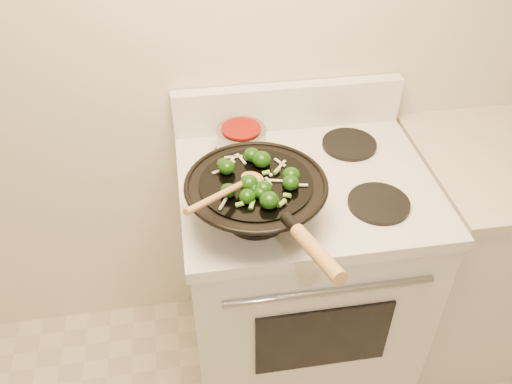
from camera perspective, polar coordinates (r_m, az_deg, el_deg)
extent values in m
plane|color=silver|center=(1.78, 7.35, 18.03)|extent=(3.50, 0.00, 3.50)
cube|color=white|center=(2.01, 4.49, -9.38)|extent=(0.76, 0.64, 0.88)
cube|color=white|center=(1.68, 5.28, 0.83)|extent=(0.78, 0.66, 0.04)
cube|color=white|center=(1.86, 3.38, 9.01)|extent=(0.78, 0.05, 0.16)
cylinder|color=#909398|center=(1.54, 7.79, -10.36)|extent=(0.60, 0.02, 0.02)
cube|color=black|center=(1.73, 7.05, -15.09)|extent=(0.42, 0.01, 0.28)
cylinder|color=black|center=(1.53, 0.01, -2.58)|extent=(0.18, 0.18, 0.01)
cylinder|color=black|center=(1.61, 12.79, -1.17)|extent=(0.18, 0.18, 0.01)
cylinder|color=black|center=(1.76, -1.51, 4.01)|extent=(0.18, 0.18, 0.01)
cylinder|color=black|center=(1.83, 9.79, 4.98)|extent=(0.18, 0.18, 0.01)
cube|color=white|center=(2.31, 24.42, -5.65)|extent=(0.78, 0.60, 0.88)
torus|color=black|center=(1.45, 0.01, 0.85)|extent=(0.39, 0.39, 0.01)
cylinder|color=black|center=(1.45, 0.01, 0.94)|extent=(0.31, 0.31, 0.01)
cylinder|color=black|center=(1.27, 3.70, -3.31)|extent=(0.04, 0.07, 0.04)
cylinder|color=#A97842|center=(1.17, 6.47, -6.40)|extent=(0.08, 0.21, 0.08)
ellipsoid|color=#0F3207|center=(1.41, -0.77, 0.93)|extent=(0.05, 0.05, 0.04)
cylinder|color=#40792B|center=(1.42, -0.15, 0.55)|extent=(0.02, 0.02, 0.02)
ellipsoid|color=#0F3207|center=(1.39, 0.47, -0.08)|extent=(0.04, 0.04, 0.03)
ellipsoid|color=#0F3207|center=(1.49, -3.47, 2.95)|extent=(0.04, 0.04, 0.03)
ellipsoid|color=#0F3207|center=(1.42, 3.67, 0.98)|extent=(0.05, 0.05, 0.04)
cylinder|color=#40792B|center=(1.43, 4.19, 0.65)|extent=(0.02, 0.02, 0.01)
ellipsoid|color=#0F3207|center=(1.41, -0.31, 0.49)|extent=(0.04, 0.04, 0.03)
ellipsoid|color=#0F3207|center=(1.39, -2.96, 0.16)|extent=(0.04, 0.04, 0.04)
ellipsoid|color=#0F3207|center=(1.49, 0.61, 3.45)|extent=(0.05, 0.05, 0.04)
cylinder|color=#40792B|center=(1.50, 1.19, 3.05)|extent=(0.02, 0.02, 0.01)
ellipsoid|color=#0F3207|center=(1.37, -0.94, -0.48)|extent=(0.04, 0.04, 0.04)
ellipsoid|color=#0F3207|center=(1.51, -0.46, 3.93)|extent=(0.05, 0.05, 0.04)
ellipsoid|color=#0F3207|center=(1.47, -3.11, 2.63)|extent=(0.05, 0.05, 0.04)
cylinder|color=#40792B|center=(1.48, -2.55, 2.29)|extent=(0.02, 0.02, 0.02)
ellipsoid|color=#0F3207|center=(1.36, 1.41, -0.87)|extent=(0.05, 0.05, 0.04)
ellipsoid|color=#0F3207|center=(1.44, 3.72, 1.79)|extent=(0.05, 0.05, 0.04)
ellipsoid|color=#0F3207|center=(1.40, 0.82, 0.39)|extent=(0.05, 0.05, 0.04)
cylinder|color=#40792B|center=(1.41, 1.37, 0.05)|extent=(0.02, 0.01, 0.02)
cube|color=silver|center=(1.53, -2.39, 3.71)|extent=(0.05, 0.01, 0.00)
cube|color=silver|center=(1.48, -3.80, 2.28)|extent=(0.05, 0.02, 0.00)
cube|color=silver|center=(1.52, -3.05, 3.25)|extent=(0.04, 0.02, 0.00)
cube|color=silver|center=(1.50, 2.66, 2.83)|extent=(0.03, 0.04, 0.00)
cube|color=silver|center=(1.52, -2.56, 3.39)|extent=(0.03, 0.04, 0.00)
cube|color=silver|center=(1.44, 1.31, 1.10)|extent=(0.02, 0.04, 0.00)
cube|color=silver|center=(1.52, -1.57, 3.52)|extent=(0.02, 0.05, 0.00)
cube|color=silver|center=(1.38, 1.64, -1.11)|extent=(0.03, 0.03, 0.00)
cube|color=silver|center=(1.45, 1.97, 1.22)|extent=(0.05, 0.02, 0.00)
cube|color=silver|center=(1.51, 2.53, 3.13)|extent=(0.03, 0.04, 0.00)
cube|color=silver|center=(1.38, -3.49, -1.26)|extent=(0.03, 0.04, 0.00)
cube|color=silver|center=(1.44, 4.43, 0.74)|extent=(0.05, 0.02, 0.00)
cylinder|color=#649C32|center=(1.39, 3.30, -0.36)|extent=(0.03, 0.02, 0.02)
cylinder|color=#649C32|center=(1.37, 2.76, -1.17)|extent=(0.03, 0.02, 0.01)
cylinder|color=#649C32|center=(1.53, 0.31, 3.84)|extent=(0.03, 0.03, 0.01)
cylinder|color=#649C32|center=(1.37, -1.71, -1.30)|extent=(0.02, 0.03, 0.02)
cylinder|color=#649C32|center=(1.50, -3.16, 3.13)|extent=(0.03, 0.02, 0.01)
cylinder|color=#649C32|center=(1.46, 1.06, 2.04)|extent=(0.02, 0.03, 0.02)
cylinder|color=#649C32|center=(1.43, 3.20, 0.72)|extent=(0.03, 0.03, 0.02)
cylinder|color=#649C32|center=(1.37, -0.43, -1.28)|extent=(0.02, 0.03, 0.01)
cylinder|color=#649C32|center=(1.47, 2.19, 2.23)|extent=(0.03, 0.02, 0.02)
sphere|color=beige|center=(1.46, 1.57, 1.81)|extent=(0.01, 0.01, 0.01)
sphere|color=beige|center=(1.40, -1.45, -0.34)|extent=(0.01, 0.01, 0.01)
sphere|color=beige|center=(1.40, -0.30, -0.26)|extent=(0.01, 0.01, 0.01)
sphere|color=beige|center=(1.46, -0.64, 1.83)|extent=(0.01, 0.01, 0.01)
ellipsoid|color=#A97842|center=(1.44, -0.38, 1.48)|extent=(0.08, 0.08, 0.02)
cylinder|color=#A97842|center=(1.33, -3.69, -0.26)|extent=(0.19, 0.21, 0.09)
cylinder|color=#909398|center=(1.73, -1.54, 5.38)|extent=(0.16, 0.16, 0.09)
cylinder|color=#6D0A05|center=(1.70, -1.57, 6.69)|extent=(0.12, 0.12, 0.01)
cylinder|color=black|center=(1.60, -1.39, 3.93)|extent=(0.03, 0.10, 0.02)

